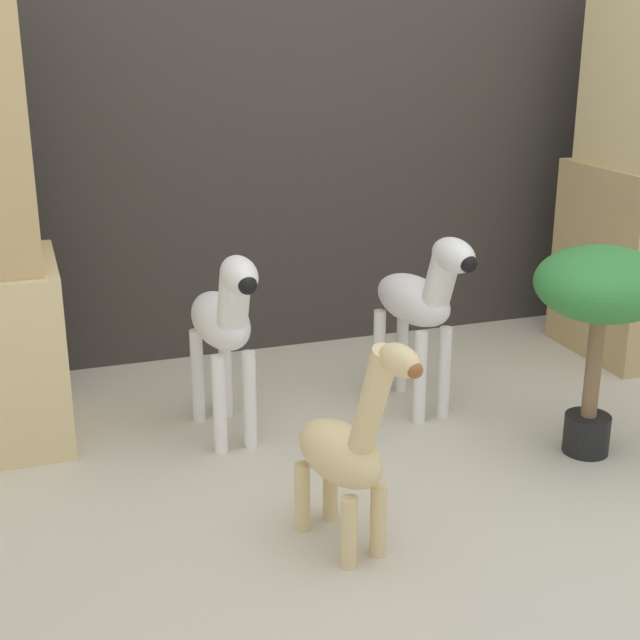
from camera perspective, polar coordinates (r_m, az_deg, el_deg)
ground_plane at (r=2.23m, az=12.63°, el=-14.84°), size 14.00×14.00×0.00m
wall_back at (r=3.37m, az=-1.13°, el=16.64°), size 6.40×0.08×2.20m
zebra_right at (r=2.83m, az=6.48°, el=1.22°), size 0.21×0.48×0.61m
zebra_left at (r=2.62m, az=-6.13°, el=-0.14°), size 0.17×0.48×0.61m
giraffe_figurine at (r=2.10m, az=1.75°, el=-8.26°), size 0.21×0.42×0.58m
potted_palm_front at (r=2.61m, az=17.54°, el=1.50°), size 0.38×0.38×0.62m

